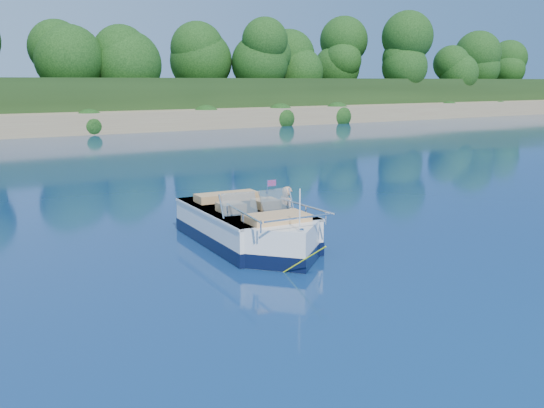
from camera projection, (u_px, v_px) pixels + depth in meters
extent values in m
plane|color=#0A1A4B|center=(254.00, 293.00, 10.84)|extent=(160.00, 160.00, 0.00)
cylinder|color=black|center=(220.00, 92.00, 53.91)|extent=(0.44, 0.44, 2.60)
sphere|color=black|center=(219.00, 63.00, 53.42)|extent=(4.29, 4.29, 4.29)
cylinder|color=black|center=(430.00, 88.00, 69.71)|extent=(0.44, 0.44, 3.00)
sphere|color=black|center=(432.00, 62.00, 69.14)|extent=(4.95, 4.95, 4.95)
cube|color=white|center=(244.00, 229.00, 14.26)|extent=(2.25, 3.89, 1.05)
cube|color=white|center=(281.00, 247.00, 12.72)|extent=(1.99, 1.99, 1.05)
cube|color=black|center=(244.00, 235.00, 14.29)|extent=(2.28, 3.93, 0.30)
cube|color=black|center=(281.00, 254.00, 12.75)|extent=(2.03, 2.03, 0.30)
cube|color=tan|center=(239.00, 215.00, 14.46)|extent=(1.77, 2.74, 0.10)
cube|color=white|center=(244.00, 209.00, 14.16)|extent=(2.29, 3.90, 0.06)
cube|color=black|center=(211.00, 211.00, 16.03)|extent=(0.57, 0.39, 0.90)
cube|color=#8C9EA5|center=(239.00, 204.00, 13.29)|extent=(0.81, 0.42, 0.48)
cube|color=#8C9EA5|center=(275.00, 200.00, 13.71)|extent=(0.79, 0.32, 0.48)
cube|color=tan|center=(231.00, 212.00, 13.73)|extent=(0.58, 0.58, 0.40)
cube|color=tan|center=(266.00, 208.00, 14.15)|extent=(0.58, 0.58, 0.40)
cube|color=tan|center=(227.00, 200.00, 15.02)|extent=(1.59, 0.65, 0.38)
cube|color=tan|center=(277.00, 222.00, 12.78)|extent=(1.36, 0.84, 0.34)
cylinder|color=white|center=(300.00, 210.00, 11.88)|extent=(0.03, 0.03, 0.85)
cube|color=red|center=(272.00, 183.00, 13.59)|extent=(0.22, 0.03, 0.14)
cube|color=silver|center=(301.00, 230.00, 11.91)|extent=(0.10, 0.07, 0.05)
cylinder|color=#EBFF1B|center=(303.00, 260.00, 11.64)|extent=(0.32, 1.04, 0.76)
torus|color=yellow|center=(284.00, 220.00, 16.20)|extent=(1.44, 1.44, 0.33)
torus|color=red|center=(284.00, 219.00, 16.20)|extent=(1.18, 1.18, 0.11)
imported|color=tan|center=(285.00, 223.00, 16.18)|extent=(0.46, 0.83, 1.55)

